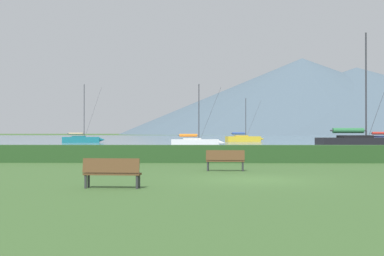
% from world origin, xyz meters
% --- Properties ---
extents(ground_plane, '(1000.00, 1000.00, 0.00)m').
position_xyz_m(ground_plane, '(0.00, 0.00, 0.00)').
color(ground_plane, '#3D602D').
extents(harbor_water, '(320.00, 246.00, 0.00)m').
position_xyz_m(harbor_water, '(0.00, 137.00, 0.00)').
color(harbor_water, slate).
rests_on(harbor_water, ground_plane).
extents(hedge_line, '(80.00, 1.20, 1.01)m').
position_xyz_m(hedge_line, '(0.00, 11.00, 0.51)').
color(hedge_line, '#284C23').
rests_on(hedge_line, ground_plane).
extents(sailboat_slip_1, '(9.24, 3.64, 11.26)m').
position_xyz_m(sailboat_slip_1, '(13.07, 30.74, 0.75)').
color(sailboat_slip_1, black).
rests_on(sailboat_slip_1, harbor_water).
extents(sailboat_slip_3, '(7.30, 3.38, 7.93)m').
position_xyz_m(sailboat_slip_3, '(5.36, 76.43, 0.59)').
color(sailboat_slip_3, gold).
rests_on(sailboat_slip_3, harbor_water).
extents(sailboat_slip_4, '(7.14, 3.24, 9.72)m').
position_xyz_m(sailboat_slip_4, '(-22.27, 67.26, 0.59)').
color(sailboat_slip_4, '#19707A').
rests_on(sailboat_slip_4, harbor_water).
extents(sailboat_slip_5, '(6.57, 2.17, 7.52)m').
position_xyz_m(sailboat_slip_5, '(-2.86, 43.21, 0.54)').
color(sailboat_slip_5, white).
rests_on(sailboat_slip_5, harbor_water).
extents(park_bench_near_path, '(1.76, 0.56, 0.95)m').
position_xyz_m(park_bench_near_path, '(-0.87, 4.34, 0.53)').
color(park_bench_near_path, brown).
rests_on(park_bench_near_path, ground_plane).
extents(park_bench_under_tree, '(1.82, 0.59, 0.95)m').
position_xyz_m(park_bench_under_tree, '(-4.72, -3.08, 0.53)').
color(park_bench_under_tree, brown).
rests_on(park_bench_under_tree, ground_plane).
extents(distant_hill_west_ridge, '(302.18, 302.18, 51.32)m').
position_xyz_m(distant_hill_west_ridge, '(115.09, 384.55, 25.66)').
color(distant_hill_west_ridge, '#4C6070').
rests_on(distant_hill_west_ridge, ground_plane).
extents(distant_hill_central_peak, '(286.46, 286.46, 59.75)m').
position_xyz_m(distant_hill_central_peak, '(75.12, 393.04, 29.88)').
color(distant_hill_central_peak, '#4C6070').
rests_on(distant_hill_central_peak, ground_plane).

